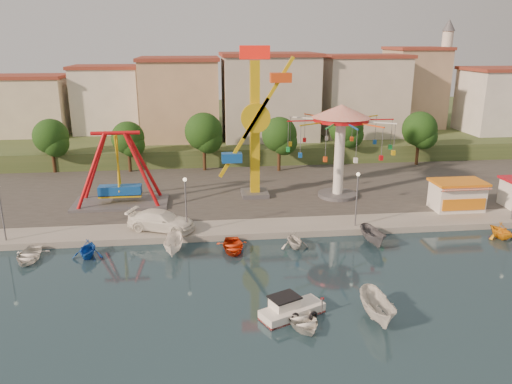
{
  "coord_description": "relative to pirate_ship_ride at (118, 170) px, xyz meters",
  "views": [
    {
      "loc": [
        -6.58,
        -30.42,
        17.78
      ],
      "look_at": [
        -1.47,
        14.0,
        4.0
      ],
      "focal_mm": 35.0,
      "sensor_mm": 36.0,
      "label": 1
    }
  ],
  "objects": [
    {
      "name": "ground",
      "position": [
        15.25,
        -22.16,
        -4.39
      ],
      "size": [
        200.0,
        200.0,
        0.0
      ],
      "primitive_type": "plane",
      "color": "#122734",
      "rests_on": "ground"
    },
    {
      "name": "quay_deck",
      "position": [
        15.25,
        39.84,
        -4.09
      ],
      "size": [
        200.0,
        100.0,
        0.6
      ],
      "primitive_type": "cube",
      "color": "#9E998E",
      "rests_on": "ground"
    },
    {
      "name": "asphalt_pad",
      "position": [
        15.25,
        7.84,
        -3.79
      ],
      "size": [
        90.0,
        28.0,
        0.01
      ],
      "primitive_type": "cube",
      "color": "#4C4944",
      "rests_on": "quay_deck"
    },
    {
      "name": "hill_terrace",
      "position": [
        15.25,
        44.84,
        -2.89
      ],
      "size": [
        200.0,
        60.0,
        3.0
      ],
      "primitive_type": "cube",
      "color": "#384C26",
      "rests_on": "ground"
    },
    {
      "name": "pirate_ship_ride",
      "position": [
        0.0,
        0.0,
        0.0
      ],
      "size": [
        10.0,
        5.0,
        8.0
      ],
      "color": "#59595E",
      "rests_on": "quay_deck"
    },
    {
      "name": "kamikaze_tower",
      "position": [
        15.03,
        1.19,
        4.14
      ],
      "size": [
        5.71,
        3.1,
        16.5
      ],
      "color": "#59595E",
      "rests_on": "quay_deck"
    },
    {
      "name": "wave_swinger",
      "position": [
        24.03,
        0.05,
        3.8
      ],
      "size": [
        11.6,
        11.6,
        10.4
      ],
      "color": "#59595E",
      "rests_on": "quay_deck"
    },
    {
      "name": "booth_left",
      "position": [
        35.22,
        -5.68,
        -2.23
      ],
      "size": [
        5.4,
        3.78,
        3.08
      ],
      "color": "white",
      "rests_on": "quay_deck"
    },
    {
      "name": "lamp_post_0",
      "position": [
        -8.75,
        -9.16,
        -1.29
      ],
      "size": [
        0.14,
        0.14,
        5.0
      ],
      "primitive_type": "cylinder",
      "color": "#59595E",
      "rests_on": "quay_deck"
    },
    {
      "name": "lamp_post_1",
      "position": [
        7.25,
        -9.16,
        -1.29
      ],
      "size": [
        0.14,
        0.14,
        5.0
      ],
      "primitive_type": "cylinder",
      "color": "#59595E",
      "rests_on": "quay_deck"
    },
    {
      "name": "lamp_post_2",
      "position": [
        23.25,
        -9.16,
        -1.29
      ],
      "size": [
        0.14,
        0.14,
        5.0
      ],
      "primitive_type": "cylinder",
      "color": "#59595E",
      "rests_on": "quay_deck"
    },
    {
      "name": "tree_0",
      "position": [
        -10.75,
        14.81,
        1.08
      ],
      "size": [
        4.6,
        4.6,
        7.19
      ],
      "color": "#382314",
      "rests_on": "quay_deck"
    },
    {
      "name": "tree_1",
      "position": [
        -0.75,
        14.08,
        0.81
      ],
      "size": [
        4.35,
        4.35,
        6.8
      ],
      "color": "#382314",
      "rests_on": "quay_deck"
    },
    {
      "name": "tree_2",
      "position": [
        9.25,
        13.64,
        1.52
      ],
      "size": [
        5.02,
        5.02,
        7.85
      ],
      "color": "#382314",
      "rests_on": "quay_deck"
    },
    {
      "name": "tree_3",
      "position": [
        19.25,
        12.2,
        1.16
      ],
      "size": [
        4.68,
        4.68,
        7.32
      ],
      "color": "#382314",
      "rests_on": "quay_deck"
    },
    {
      "name": "tree_4",
      "position": [
        29.25,
        15.19,
        1.35
      ],
      "size": [
        4.86,
        4.86,
        7.6
      ],
      "color": "#382314",
      "rests_on": "quay_deck"
    },
    {
      "name": "tree_5",
      "position": [
        39.25,
        13.37,
        1.31
      ],
      "size": [
        4.83,
        4.83,
        7.54
      ],
      "color": "#382314",
      "rests_on": "quay_deck"
    },
    {
      "name": "building_0",
      "position": [
        -18.12,
        23.9,
        4.54
      ],
      "size": [
        9.26,
        9.53,
        11.87
      ],
      "primitive_type": "cube",
      "color": "beige",
      "rests_on": "hill_terrace"
    },
    {
      "name": "building_1",
      "position": [
        -6.08,
        29.22,
        2.92
      ],
      "size": [
        12.33,
        9.01,
        8.63
      ],
      "primitive_type": "cube",
      "color": "silver",
      "rests_on": "hill_terrace"
    },
    {
      "name": "building_2",
      "position": [
        7.06,
        29.8,
        4.22
      ],
      "size": [
        11.95,
        9.28,
        11.23
      ],
      "primitive_type": "cube",
      "color": "tan",
      "rests_on": "hill_terrace"
    },
    {
      "name": "building_3",
      "position": [
        20.85,
        26.64,
        3.2
      ],
      "size": [
        12.59,
        10.5,
        9.2
      ],
      "primitive_type": "cube",
      "color": "beige",
      "rests_on": "hill_terrace"
    },
    {
      "name": "building_4",
      "position": [
        34.32,
        30.04,
        3.22
      ],
      "size": [
        10.75,
        9.23,
        9.24
      ],
      "primitive_type": "cube",
      "color": "beige",
      "rests_on": "hill_terrace"
    },
    {
      "name": "building_5",
      "position": [
        47.61,
        28.17,
        4.21
      ],
      "size": [
        12.77,
        10.96,
        11.21
      ],
      "primitive_type": "cube",
      "color": "tan",
      "rests_on": "hill_terrace"
    },
    {
      "name": "building_6",
      "position": [
        59.4,
        26.61,
        4.78
      ],
      "size": [
        8.23,
        8.98,
        12.36
      ],
      "primitive_type": "cube",
      "color": "silver",
      "rests_on": "hill_terrace"
    },
    {
      "name": "minaret",
      "position": [
        51.25,
        31.84,
        8.15
      ],
      "size": [
        2.8,
        2.8,
        18.0
      ],
      "color": "silver",
      "rests_on": "hill_terrace"
    },
    {
      "name": "cabin_motorboat",
      "position": [
        14.34,
        -23.54,
        -3.98
      ],
      "size": [
        4.69,
        3.38,
        1.55
      ],
      "rotation": [
        0.0,
        0.0,
        0.44
      ],
      "color": "white",
      "rests_on": "ground"
    },
    {
      "name": "rowboat_a",
      "position": [
        14.85,
        -24.69,
        -3.99
      ],
      "size": [
        3.43,
        4.33,
        0.81
      ],
      "primitive_type": "imported",
      "rotation": [
        0.0,
        0.0,
        0.17
      ],
      "color": "white",
      "rests_on": "ground"
    },
    {
      "name": "skiff",
      "position": [
        19.9,
        -24.72,
        -3.52
      ],
      "size": [
        1.72,
        4.53,
        1.75
      ],
      "primitive_type": "imported",
      "rotation": [
        0.0,
        0.0,
        -0.01
      ],
      "color": "silver",
      "rests_on": "ground"
    },
    {
      "name": "van",
      "position": [
        4.87,
        -8.15,
        -2.87
      ],
      "size": [
        6.84,
        4.68,
        1.84
      ],
      "primitive_type": "imported",
      "rotation": [
        0.0,
        0.0,
        1.21
      ],
      "color": "white",
      "rests_on": "quay_deck"
    },
    {
      "name": "moored_boat_0",
      "position": [
        -5.89,
        -12.36,
        -3.99
      ],
      "size": [
        2.84,
        3.95,
        0.81
      ],
      "primitive_type": "imported",
      "rotation": [
        0.0,
        0.0,
        0.01
      ],
      "color": "white",
      "rests_on": "ground"
    },
    {
      "name": "moored_boat_1",
      "position": [
        -1.06,
        -12.36,
        -3.61
      ],
      "size": [
        2.68,
        3.07,
        1.56
      ],
      "primitive_type": "imported",
      "rotation": [
        0.0,
        0.0,
        -0.04
      ],
      "color": "blue",
      "rests_on": "ground"
    },
    {
      "name": "moored_boat_2",
      "position": [
        6.16,
        -12.36,
        -3.62
      ],
      "size": [
        1.79,
        4.1,
        1.55
      ],
      "primitive_type": "imported",
      "rotation": [
        0.0,
        0.0,
        -0.07
      ],
      "color": "white",
      "rests_on": "ground"
    },
    {
      "name": "moored_boat_3",
      "position": [
        11.24,
        -12.36,
        -3.99
      ],
      "size": [
        2.79,
        3.89,
        0.8
      ],
      "primitive_type": "imported",
      "rotation": [
        0.0,
        0.0,
        -0.0
      ],
      "color": "red",
      "rests_on": "ground"
    },
    {
      "name": "moored_boat_4",
      "position": [
        16.72,
        -12.36,
        -3.65
      ],
      "size": [
        2.8,
        3.13,
        1.49
      ],
      "primitive_type": "imported",
      "rotation": [
        0.0,
        0.0,
        0.14
      ],
      "color": "silver",
      "rests_on": "ground"
    },
    {
      "name": "moored_boat_5",
      "position": [
        23.9,
        -12.36,
        -3.63
      ],
      "size": [
        1.88,
        4.09,
        1.53
      ],
      "primitive_type": "imported",
      "rotation": [
        0.0,
        0.0,
        0.1
      ],
      "color": "#5E5D62",
      "rests_on": "ground"
    },
    {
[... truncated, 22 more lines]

